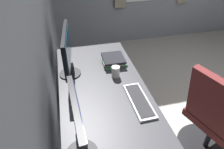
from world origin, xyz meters
The scene contains 9 objects.
wall_back centered at (0.00, 2.00, 1.30)m, with size 5.28×0.10×2.60m, color #8C939E.
desk centered at (-0.03, 1.56, 0.66)m, with size 1.85×0.74×0.73m.
drawer_pedestal centered at (0.12, 1.59, 0.35)m, with size 0.40×0.51×0.69m.
monitor_primary centered at (0.37, 1.82, 0.98)m, with size 0.56×0.20×0.43m.
monitor_secondary centered at (-0.50, 1.81, 0.97)m, with size 0.49×0.20×0.42m.
keyboard_main centered at (-0.14, 1.32, 0.74)m, with size 0.42×0.15×0.02m.
book_stack_near centered at (0.44, 1.38, 0.77)m, with size 0.24×0.24×0.07m.
coffee_mug centered at (0.23, 1.42, 0.78)m, with size 0.12×0.08×0.11m.
office_chair centered at (-0.26, 0.65, 0.46)m, with size 0.56×0.60×0.97m.
Camera 1 is at (-1.24, 1.80, 1.84)m, focal length 32.50 mm.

